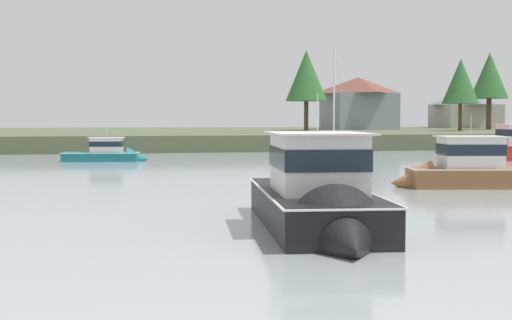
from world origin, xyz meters
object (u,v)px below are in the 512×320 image
object	(u,v)px
cruiser_wood	(465,175)
mooring_buoy_white	(283,168)
cruiser_black	(320,208)
cruiser_teal	(111,155)
sailboat_white	(330,156)

from	to	relation	value
cruiser_wood	mooring_buoy_white	distance (m)	14.75
cruiser_wood	cruiser_black	xyz separation A→B (m)	(-11.07, -11.80, 0.10)
cruiser_wood	cruiser_teal	world-z (taller)	cruiser_wood
cruiser_wood	cruiser_teal	size ratio (longest dim) A/B	1.23
sailboat_white	cruiser_teal	distance (m)	17.97
cruiser_teal	mooring_buoy_white	world-z (taller)	cruiser_teal
cruiser_wood	sailboat_white	xyz separation A→B (m)	(0.61, 24.35, -0.40)
sailboat_white	cruiser_teal	bearing A→B (deg)	178.43
cruiser_black	cruiser_teal	xyz separation A→B (m)	(-6.28, 36.64, -0.26)
mooring_buoy_white	cruiser_black	bearing A→B (deg)	-101.22
cruiser_black	mooring_buoy_white	size ratio (longest dim) A/B	19.33
cruiser_teal	mooring_buoy_white	xyz separation A→B (m)	(11.28, -11.41, -0.37)
cruiser_black	mooring_buoy_white	bearing A→B (deg)	78.78
cruiser_black	mooring_buoy_white	xyz separation A→B (m)	(5.01, 25.23, -0.63)
cruiser_wood	cruiser_black	bearing A→B (deg)	-133.19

